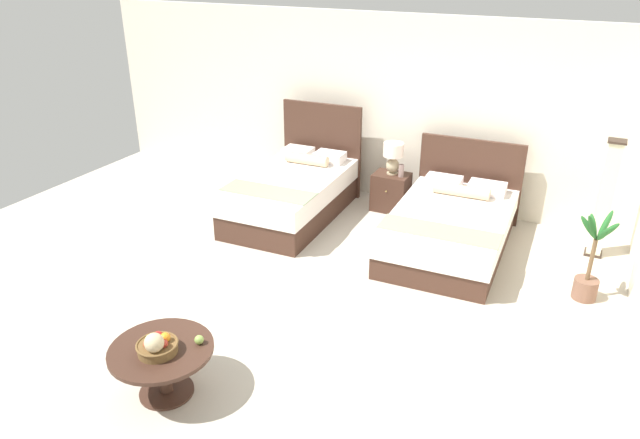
{
  "coord_description": "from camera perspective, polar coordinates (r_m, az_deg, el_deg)",
  "views": [
    {
      "loc": [
        2.58,
        -4.97,
        3.48
      ],
      "look_at": [
        -0.1,
        0.48,
        0.65
      ],
      "focal_mm": 33.13,
      "sensor_mm": 36.0,
      "label": 1
    }
  ],
  "objects": [
    {
      "name": "ground_plane",
      "position": [
        6.6,
        -1.06,
        -6.97
      ],
      "size": [
        10.08,
        9.61,
        0.02
      ],
      "primitive_type": "cube",
      "color": "#BEB4A3"
    },
    {
      "name": "bed_near_window",
      "position": [
        8.24,
        -2.62,
        2.62
      ],
      "size": [
        1.3,
        2.2,
        1.39
      ],
      "color": "#40271D",
      "rests_on": "ground"
    },
    {
      "name": "floor_lamp_corner",
      "position": [
        7.79,
        25.79,
        1.74
      ],
      "size": [
        0.2,
        0.2,
        1.47
      ],
      "color": "#34271F",
      "rests_on": "ground"
    },
    {
      "name": "fruit_bowl",
      "position": [
        5.04,
        -15.5,
        -11.62
      ],
      "size": [
        0.34,
        0.34,
        0.23
      ],
      "color": "brown",
      "rests_on": "coffee_table"
    },
    {
      "name": "nightstand",
      "position": [
        8.52,
        6.85,
        2.67
      ],
      "size": [
        0.5,
        0.41,
        0.54
      ],
      "color": "#40271D",
      "rests_on": "ground"
    },
    {
      "name": "bed_near_corner",
      "position": [
        7.53,
        12.5,
        -0.67
      ],
      "size": [
        1.45,
        2.26,
        1.14
      ],
      "color": "#40271D",
      "rests_on": "ground"
    },
    {
      "name": "loose_apple",
      "position": [
        5.1,
        -11.6,
        -11.31
      ],
      "size": [
        0.08,
        0.08,
        0.08
      ],
      "color": "#88A84C",
      "rests_on": "coffee_table"
    },
    {
      "name": "vase",
      "position": [
        8.31,
        7.85,
        4.7
      ],
      "size": [
        0.07,
        0.07,
        0.18
      ],
      "color": "gray",
      "rests_on": "nightstand"
    },
    {
      "name": "table_lamp",
      "position": [
        8.35,
        7.09,
        6.19
      ],
      "size": [
        0.28,
        0.28,
        0.45
      ],
      "color": "tan",
      "rests_on": "nightstand"
    },
    {
      "name": "wall_back",
      "position": [
        8.65,
        8.14,
        10.34
      ],
      "size": [
        10.08,
        0.12,
        2.66
      ],
      "primitive_type": "cube",
      "color": "silver",
      "rests_on": "ground"
    },
    {
      "name": "potted_palm",
      "position": [
        6.89,
        24.58,
        -4.4
      ],
      "size": [
        0.41,
        0.59,
        1.07
      ],
      "color": "brown",
      "rests_on": "ground"
    },
    {
      "name": "coffee_table",
      "position": [
        5.21,
        -14.99,
        -12.88
      ],
      "size": [
        0.87,
        0.87,
        0.47
      ],
      "color": "#40271D",
      "rests_on": "ground"
    }
  ]
}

